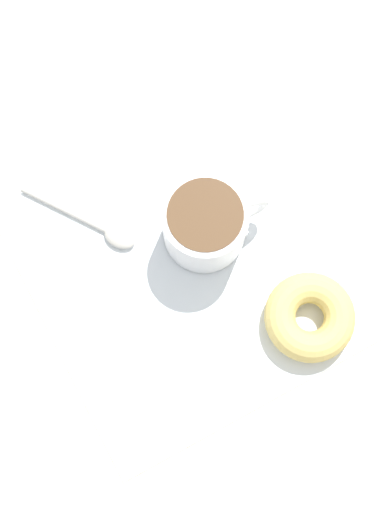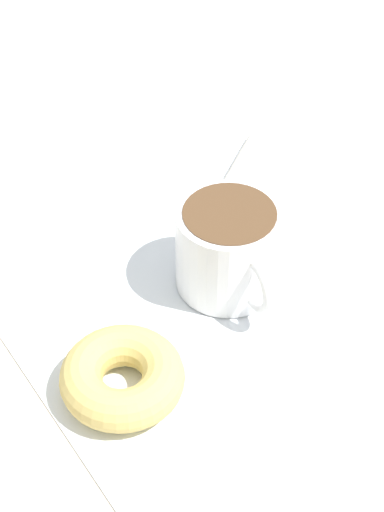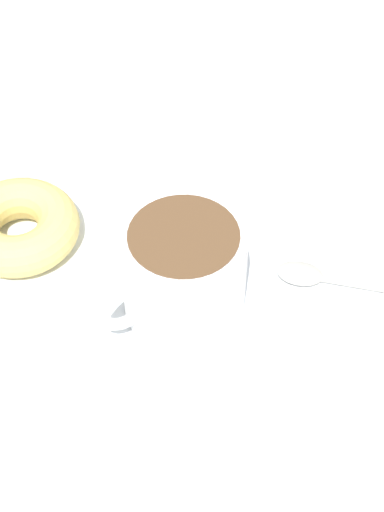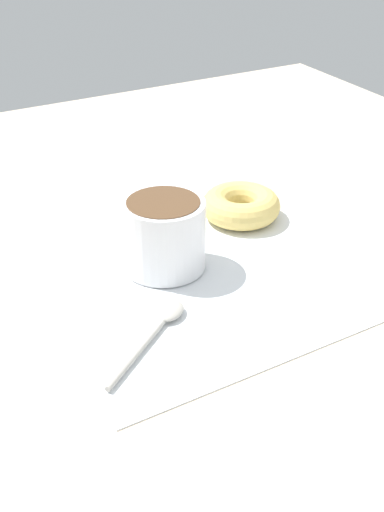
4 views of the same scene
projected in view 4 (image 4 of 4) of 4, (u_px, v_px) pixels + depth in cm
name	position (u px, v px, depth cm)	size (l,w,h in cm)	color
ground_plane	(187.00, 270.00, 80.93)	(120.00, 120.00, 2.00)	beige
napkin	(192.00, 273.00, 78.14)	(35.05, 35.05, 0.30)	white
coffee_cup	(164.00, 234.00, 76.94)	(9.08, 12.18, 7.97)	white
donut	(241.00, 205.00, 88.30)	(9.77, 9.77, 3.36)	#E5C66B
spoon	(161.00, 323.00, 69.14)	(12.37, 9.82, 0.90)	#B7B2A8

